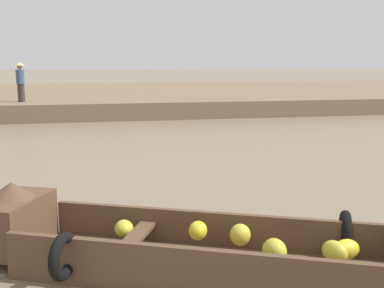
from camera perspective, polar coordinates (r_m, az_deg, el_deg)
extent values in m
plane|color=#7A6B51|center=(10.73, -11.51, -3.00)|extent=(300.00, 300.00, 0.00)
cube|color=#756047|center=(29.01, -11.60, 5.86)|extent=(160.00, 20.00, 0.73)
cube|color=brown|center=(5.45, 2.68, -15.21)|extent=(4.54, 2.93, 0.12)
cube|color=brown|center=(5.87, 3.69, -10.44)|extent=(4.07, 1.87, 0.42)
cube|color=brown|center=(4.82, 1.49, -15.18)|extent=(4.07, 1.87, 0.42)
cube|color=brown|center=(6.22, -21.18, -8.97)|extent=(1.00, 1.22, 0.62)
cone|color=brown|center=(6.10, -21.42, -5.32)|extent=(0.74, 0.74, 0.20)
cube|color=brown|center=(5.56, -7.12, -11.49)|extent=(0.64, 1.10, 0.05)
torus|color=black|center=(5.95, 18.38, -10.25)|extent=(0.32, 0.52, 0.52)
torus|color=black|center=(5.17, -15.60, -13.25)|extent=(0.32, 0.52, 0.52)
ellipsoid|color=gold|center=(4.99, 18.86, -15.40)|extent=(0.32, 0.34, 0.19)
ellipsoid|color=yellow|center=(5.02, 17.56, -15.20)|extent=(0.38, 0.37, 0.20)
ellipsoid|color=gold|center=(5.16, 10.16, -12.90)|extent=(0.29, 0.33, 0.28)
ellipsoid|color=gold|center=(5.35, 17.22, -12.63)|extent=(0.31, 0.37, 0.25)
ellipsoid|color=gold|center=(5.55, 5.97, -11.09)|extent=(0.35, 0.35, 0.26)
ellipsoid|color=yellow|center=(5.54, 0.74, -10.64)|extent=(0.31, 0.33, 0.22)
ellipsoid|color=gold|center=(5.85, -8.41, -10.29)|extent=(0.24, 0.29, 0.21)
ellipsoid|color=yellow|center=(5.60, 18.50, -12.25)|extent=(0.38, 0.30, 0.23)
cylinder|color=#332D28|center=(20.91, -20.35, 5.93)|extent=(0.28, 0.28, 0.75)
cylinder|color=#384C70|center=(20.88, -20.47, 7.78)|extent=(0.34, 0.34, 0.60)
sphere|color=#9E7556|center=(20.87, -20.54, 8.93)|extent=(0.22, 0.22, 0.22)
cone|color=tan|center=(20.87, -20.56, 9.25)|extent=(0.44, 0.44, 0.14)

